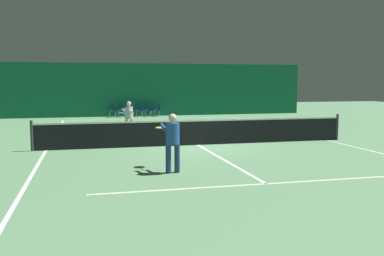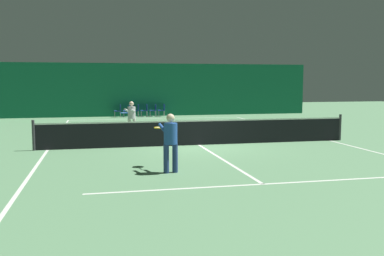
% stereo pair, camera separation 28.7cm
% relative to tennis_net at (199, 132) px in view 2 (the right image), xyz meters
% --- Properties ---
extents(ground_plane, '(60.00, 60.00, 0.00)m').
position_rel_tennis_net_xyz_m(ground_plane, '(0.00, 0.00, -0.51)').
color(ground_plane, '#56845B').
extents(backdrop_curtain, '(23.00, 0.12, 3.65)m').
position_rel_tennis_net_xyz_m(backdrop_curtain, '(0.00, 14.17, 1.32)').
color(backdrop_curtain, '#146042').
rests_on(backdrop_curtain, ground).
extents(court_line_baseline_far, '(11.00, 0.10, 0.00)m').
position_rel_tennis_net_xyz_m(court_line_baseline_far, '(0.00, 11.90, -0.51)').
color(court_line_baseline_far, silver).
rests_on(court_line_baseline_far, ground).
extents(court_line_service_far, '(8.25, 0.10, 0.00)m').
position_rel_tennis_net_xyz_m(court_line_service_far, '(0.00, 6.40, -0.51)').
color(court_line_service_far, silver).
rests_on(court_line_service_far, ground).
extents(court_line_service_near, '(8.25, 0.10, 0.00)m').
position_rel_tennis_net_xyz_m(court_line_service_near, '(0.00, -6.40, -0.51)').
color(court_line_service_near, silver).
rests_on(court_line_service_near, ground).
extents(court_line_sideline_left, '(0.10, 23.80, 0.00)m').
position_rel_tennis_net_xyz_m(court_line_sideline_left, '(-5.50, 0.00, -0.51)').
color(court_line_sideline_left, silver).
rests_on(court_line_sideline_left, ground).
extents(court_line_sideline_right, '(0.10, 23.80, 0.00)m').
position_rel_tennis_net_xyz_m(court_line_sideline_right, '(5.50, 0.00, -0.51)').
color(court_line_sideline_right, silver).
rests_on(court_line_sideline_right, ground).
extents(court_line_centre, '(0.10, 12.80, 0.00)m').
position_rel_tennis_net_xyz_m(court_line_centre, '(0.00, 0.00, -0.51)').
color(court_line_centre, silver).
rests_on(court_line_centre, ground).
extents(tennis_net, '(12.00, 0.10, 1.07)m').
position_rel_tennis_net_xyz_m(tennis_net, '(0.00, 0.00, 0.00)').
color(tennis_net, black).
rests_on(tennis_net, ground).
extents(player_near, '(0.54, 1.34, 1.57)m').
position_rel_tennis_net_xyz_m(player_near, '(-1.91, -4.62, 0.40)').
color(player_near, navy).
rests_on(player_near, ground).
extents(player_far, '(0.84, 1.31, 1.52)m').
position_rel_tennis_net_xyz_m(player_far, '(-2.26, 3.58, 0.38)').
color(player_far, beige).
rests_on(player_far, ground).
extents(courtside_chair_0, '(0.44, 0.44, 0.84)m').
position_rel_tennis_net_xyz_m(courtside_chair_0, '(-2.31, 13.62, -0.03)').
color(courtside_chair_0, '#99999E').
rests_on(courtside_chair_0, ground).
extents(courtside_chair_1, '(0.44, 0.44, 0.84)m').
position_rel_tennis_net_xyz_m(courtside_chair_1, '(-1.71, 13.62, -0.03)').
color(courtside_chair_1, '#99999E').
rests_on(courtside_chair_1, ground).
extents(courtside_chair_2, '(0.44, 0.44, 0.84)m').
position_rel_tennis_net_xyz_m(courtside_chair_2, '(-1.11, 13.62, -0.03)').
color(courtside_chair_2, '#99999E').
rests_on(courtside_chair_2, ground).
extents(courtside_chair_3, '(0.44, 0.44, 0.84)m').
position_rel_tennis_net_xyz_m(courtside_chair_3, '(-0.51, 13.62, -0.03)').
color(courtside_chair_3, '#99999E').
rests_on(courtside_chair_3, ground).
extents(courtside_chair_4, '(0.44, 0.44, 0.84)m').
position_rel_tennis_net_xyz_m(courtside_chair_4, '(0.10, 13.62, -0.03)').
color(courtside_chair_4, '#99999E').
rests_on(courtside_chair_4, ground).
extents(courtside_chair_5, '(0.44, 0.44, 0.84)m').
position_rel_tennis_net_xyz_m(courtside_chair_5, '(0.70, 13.62, -0.03)').
color(courtside_chair_5, '#99999E').
rests_on(courtside_chair_5, ground).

